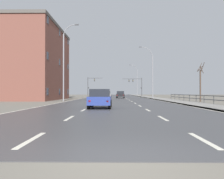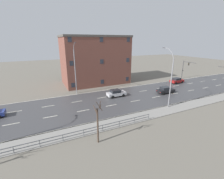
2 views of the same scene
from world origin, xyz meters
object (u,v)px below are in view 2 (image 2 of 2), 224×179
Objects in this scene: car_near_right at (166,90)px; brick_building at (95,60)px; street_lamp_midground at (170,80)px; car_distant at (177,80)px; car_far_right at (116,93)px; traffic_signal_left at (185,67)px; street_lamp_left_bank at (75,69)px.

brick_building reaches higher than car_near_right.
car_distant is at bearing 128.39° from street_lamp_midground.
car_far_right is 0.99× the size of car_distant.
traffic_signal_left is 7.25m from car_distant.
car_near_right is at bearing 139.16° from street_lamp_midground.
street_lamp_left_bank is (-14.88, -13.24, 0.44)m from street_lamp_midground.
street_lamp_midground is 2.57× the size of car_far_right.
traffic_signal_left is 1.36× the size of car_near_right.
traffic_signal_left is at bearing 121.71° from car_near_right.
brick_building is at bearing -179.61° from car_far_right.
car_distant is 24.01m from brick_building.
car_distant is (2.83, -6.00, -2.91)m from traffic_signal_left.
brick_building is at bearing -142.08° from car_near_right.
car_distant is 0.23× the size of brick_building.
street_lamp_midground is 0.59× the size of brick_building.
street_lamp_midground is 25.38m from traffic_signal_left.
street_lamp_left_bank is 2.00× the size of traffic_signal_left.
street_lamp_midground is 1.86× the size of traffic_signal_left.
street_lamp_left_bank is 0.64× the size of brick_building.
street_lamp_midground reaches higher than car_distant.
brick_building reaches higher than street_lamp_midground.
brick_building is at bearing -119.88° from car_distant.
car_far_right is (-9.06, -6.00, -4.34)m from street_lamp_midground.
street_lamp_left_bank is 21.06m from car_near_right.
car_far_right is (5.46, -26.77, -2.91)m from traffic_signal_left.
street_lamp_left_bank is 2.76× the size of car_far_right.
car_distant is (-5.52, 9.43, 0.00)m from car_near_right.
car_far_right is at bearing -0.36° from brick_building.
car_near_right is (8.35, -15.43, -2.91)m from traffic_signal_left.
car_near_right is at bearing -61.58° from traffic_signal_left.
street_lamp_midground is at bearing 14.76° from brick_building.
street_lamp_midground reaches higher than traffic_signal_left.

